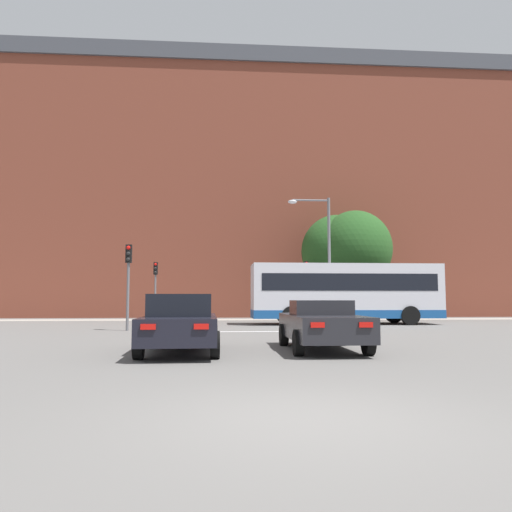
{
  "coord_description": "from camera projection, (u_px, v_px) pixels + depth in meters",
  "views": [
    {
      "loc": [
        -1.0,
        -5.86,
        1.38
      ],
      "look_at": [
        0.93,
        19.54,
        3.57
      ],
      "focal_mm": 35.0,
      "sensor_mm": 36.0,
      "label": 1
    }
  ],
  "objects": [
    {
      "name": "far_pavement",
      "position": [
        233.0,
        320.0,
        32.95
      ],
      "size": [
        68.14,
        2.5,
        0.01
      ],
      "primitive_type": "cube",
      "color": "#A09B91",
      "rests_on": "ground_plane"
    },
    {
      "name": "bus_crossing_lead",
      "position": [
        345.0,
        292.0,
        27.23
      ],
      "size": [
        10.19,
        2.73,
        3.25
      ],
      "rotation": [
        0.0,
        0.0,
        1.57
      ],
      "color": "silver",
      "rests_on": "ground_plane"
    },
    {
      "name": "traffic_light_far_left",
      "position": [
        155.0,
        281.0,
        32.09
      ],
      "size": [
        0.26,
        0.31,
        3.73
      ],
      "color": "slate",
      "rests_on": "ground_plane"
    },
    {
      "name": "tree_by_building",
      "position": [
        355.0,
        249.0,
        33.62
      ],
      "size": [
        4.93,
        4.93,
        7.33
      ],
      "color": "#4C3823",
      "rests_on": "ground_plane"
    },
    {
      "name": "ground_plane",
      "position": [
        303.0,
        418.0,
        5.78
      ],
      "size": [
        400.0,
        400.0,
        0.0
      ],
      "primitive_type": "plane",
      "color": "#605E5B"
    },
    {
      "name": "street_lamp_junction",
      "position": [
        322.0,
        246.0,
        27.53
      ],
      "size": [
        2.36,
        0.36,
        6.99
      ],
      "color": "slate",
      "rests_on": "ground_plane"
    },
    {
      "name": "car_roadster_right",
      "position": [
        322.0,
        325.0,
        13.5
      ],
      "size": [
        1.95,
        4.41,
        1.34
      ],
      "rotation": [
        0.0,
        0.0,
        -0.0
      ],
      "color": "#232328",
      "rests_on": "ground_plane"
    },
    {
      "name": "traffic_light_near_left",
      "position": [
        128.0,
        272.0,
        21.78
      ],
      "size": [
        0.26,
        0.31,
        3.75
      ],
      "color": "slate",
      "rests_on": "ground_plane"
    },
    {
      "name": "car_saloon_left",
      "position": [
        180.0,
        323.0,
        12.83
      ],
      "size": [
        2.03,
        4.53,
        1.5
      ],
      "rotation": [
        0.0,
        0.0,
        0.02
      ],
      "color": "black",
      "rests_on": "ground_plane"
    },
    {
      "name": "tree_kerbside",
      "position": [
        336.0,
        252.0,
        34.44
      ],
      "size": [
        4.82,
        4.82,
        7.17
      ],
      "color": "#4C3823",
      "rests_on": "ground_plane"
    },
    {
      "name": "pedestrian_waiting",
      "position": [
        325.0,
        305.0,
        34.26
      ],
      "size": [
        0.45,
        0.42,
        1.58
      ],
      "rotation": [
        0.0,
        0.0,
        3.83
      ],
      "color": "brown",
      "rests_on": "ground_plane"
    },
    {
      "name": "traffic_light_far_right",
      "position": [
        306.0,
        280.0,
        32.55
      ],
      "size": [
        0.26,
        0.31,
        3.84
      ],
      "color": "slate",
      "rests_on": "ground_plane"
    },
    {
      "name": "brick_civic_building",
      "position": [
        277.0,
        193.0,
        43.02
      ],
      "size": [
        44.54,
        11.21,
        22.42
      ],
      "color": "brown",
      "rests_on": "ground_plane"
    },
    {
      "name": "stop_line_strip",
      "position": [
        242.0,
        332.0,
        20.96
      ],
      "size": [
        7.33,
        0.3,
        0.01
      ],
      "primitive_type": "cube",
      "color": "silver",
      "rests_on": "ground_plane"
    }
  ]
}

